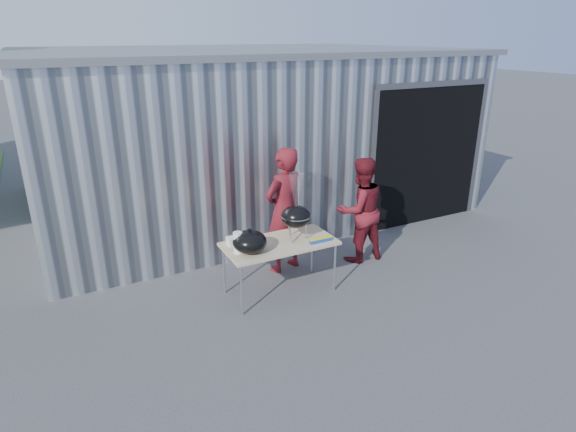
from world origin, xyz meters
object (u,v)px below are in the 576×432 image
person_bystander (360,210)px  kettle_grill (296,210)px  folding_table (279,245)px  person_cook (284,210)px

person_bystander → kettle_grill: bearing=17.5°
folding_table → person_bystander: person_bystander is taller
kettle_grill → person_cook: bearing=77.2°
kettle_grill → folding_table: bearing=177.9°
kettle_grill → person_bystander: bearing=16.2°
kettle_grill → person_bystander: kettle_grill is taller
kettle_grill → person_cook: person_cook is taller
person_bystander → folding_table: bearing=14.8°
folding_table → person_cook: 0.76m
person_cook → person_bystander: person_cook is taller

